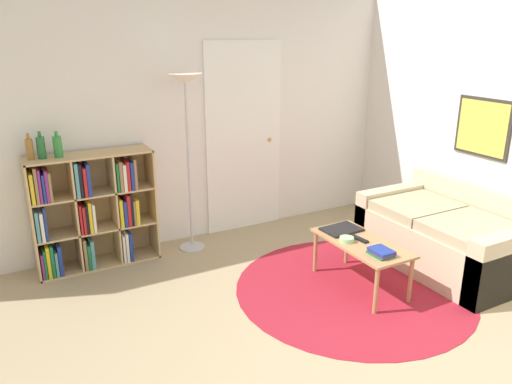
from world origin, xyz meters
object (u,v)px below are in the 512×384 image
(bookshelf, at_px, (90,211))
(bottle_middle, at_px, (41,147))
(coffee_table, at_px, (361,247))
(bowl, at_px, (347,239))
(couch, at_px, (449,236))
(laptop, at_px, (342,229))
(bottle_right, at_px, (58,146))
(floor_lamp, at_px, (186,100))
(bottle_left, at_px, (30,149))

(bookshelf, relative_size, bottle_middle, 4.68)
(coffee_table, bearing_deg, bottle_middle, 145.91)
(bowl, bearing_deg, bookshelf, 141.03)
(couch, xyz_separation_m, laptop, (-1.04, 0.33, 0.15))
(bottle_middle, distance_m, bottle_right, 0.14)
(floor_lamp, distance_m, bottle_right, 1.23)
(laptop, bearing_deg, bottle_middle, 151.03)
(floor_lamp, relative_size, couch, 1.16)
(floor_lamp, distance_m, coffee_table, 2.12)
(bottle_left, height_order, bottle_right, bottle_right)
(coffee_table, xyz_separation_m, bottle_left, (-2.41, 1.57, 0.82))
(bottle_left, bearing_deg, coffee_table, -33.21)
(bookshelf, xyz_separation_m, bottle_left, (-0.44, 0.02, 0.64))
(couch, bearing_deg, bookshelf, 151.91)
(bottle_middle, bearing_deg, bowl, -34.40)
(floor_lamp, relative_size, bowl, 14.36)
(laptop, bearing_deg, bowl, -117.86)
(couch, height_order, coffee_table, couch)
(couch, bearing_deg, bottle_right, 153.68)
(bowl, xyz_separation_m, bottle_right, (-2.06, 1.48, 0.75))
(bowl, relative_size, bottle_left, 0.54)
(bookshelf, height_order, bowl, bookshelf)
(laptop, height_order, bowl, bowl)
(bottle_left, bearing_deg, bookshelf, -2.31)
(bookshelf, height_order, floor_lamp, floor_lamp)
(laptop, xyz_separation_m, bottle_middle, (-2.32, 1.28, 0.76))
(bottle_right, bearing_deg, bowl, -35.72)
(bottle_right, bearing_deg, couch, -26.32)
(floor_lamp, bearing_deg, laptop, -49.48)
(coffee_table, height_order, bottle_left, bottle_left)
(bowl, relative_size, bottle_right, 0.53)
(couch, bearing_deg, floor_lamp, 143.59)
(floor_lamp, relative_size, bottle_middle, 7.44)
(couch, distance_m, bottle_right, 3.71)
(couch, relative_size, bottle_left, 6.69)
(bowl, xyz_separation_m, bottle_left, (-2.29, 1.51, 0.74))
(laptop, xyz_separation_m, bottle_right, (-2.18, 1.26, 0.76))
(bookshelf, distance_m, coffee_table, 2.51)
(floor_lamp, distance_m, laptop, 1.90)
(laptop, height_order, bottle_middle, bottle_middle)
(coffee_table, xyz_separation_m, bowl, (-0.12, 0.06, 0.07))
(bowl, bearing_deg, laptop, 62.14)
(laptop, bearing_deg, bottle_right, 149.96)
(coffee_table, height_order, bottle_right, bottle_right)
(bookshelf, xyz_separation_m, couch, (3.01, -1.61, -0.27))
(bookshelf, xyz_separation_m, floor_lamp, (0.96, -0.10, 0.98))
(coffee_table, xyz_separation_m, laptop, (0.00, 0.28, 0.06))
(couch, xyz_separation_m, bowl, (-1.16, 0.11, 0.17))
(bookshelf, height_order, laptop, bookshelf)
(bottle_left, xyz_separation_m, bottle_middle, (0.09, -0.01, 0.00))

